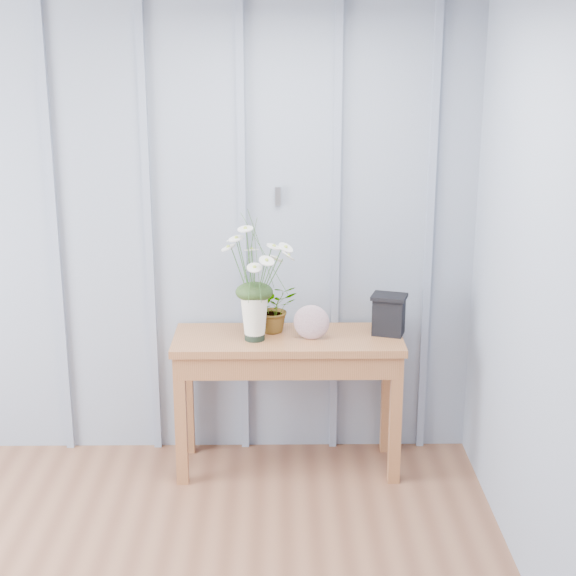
{
  "coord_description": "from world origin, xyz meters",
  "views": [
    {
      "loc": [
        0.94,
        -2.36,
        2.3
      ],
      "look_at": [
        0.99,
        1.94,
        1.03
      ],
      "focal_mm": 55.0,
      "sensor_mm": 36.0,
      "label": 1
    }
  ],
  "objects_px": {
    "sideboard": "(288,357)",
    "daisy_vase": "(254,262)",
    "carved_box": "(389,314)",
    "felt_disc_vessel": "(311,322)"
  },
  "relations": [
    {
      "from": "sideboard",
      "to": "daisy_vase",
      "type": "relative_size",
      "value": 1.8
    },
    {
      "from": "carved_box",
      "to": "daisy_vase",
      "type": "bearing_deg",
      "value": -173.77
    },
    {
      "from": "daisy_vase",
      "to": "felt_disc_vessel",
      "type": "distance_m",
      "value": 0.44
    },
    {
      "from": "carved_box",
      "to": "sideboard",
      "type": "bearing_deg",
      "value": -176.56
    },
    {
      "from": "daisy_vase",
      "to": "felt_disc_vessel",
      "type": "xyz_separation_m",
      "value": [
        0.29,
        -0.0,
        -0.32
      ]
    },
    {
      "from": "felt_disc_vessel",
      "to": "carved_box",
      "type": "xyz_separation_m",
      "value": [
        0.41,
        0.08,
        0.02
      ]
    },
    {
      "from": "sideboard",
      "to": "carved_box",
      "type": "height_order",
      "value": "carved_box"
    },
    {
      "from": "sideboard",
      "to": "daisy_vase",
      "type": "distance_m",
      "value": 0.56
    },
    {
      "from": "sideboard",
      "to": "daisy_vase",
      "type": "bearing_deg",
      "value": -165.44
    },
    {
      "from": "daisy_vase",
      "to": "felt_disc_vessel",
      "type": "relative_size",
      "value": 3.55
    }
  ]
}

